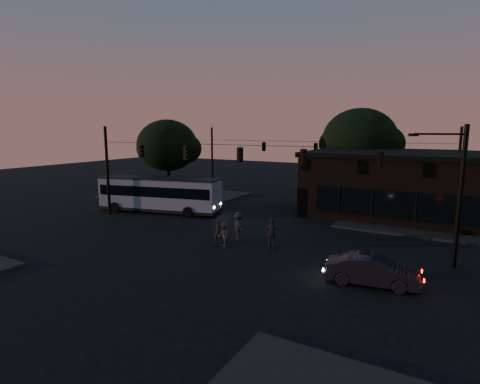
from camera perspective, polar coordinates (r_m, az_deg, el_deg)
The scene contains 14 objects.
ground at distance 23.05m, azimuth -4.97°, elevation -8.81°, with size 120.00×120.00×0.00m, color black.
sidewalk_far_right at distance 32.78m, azimuth 28.05°, elevation -4.25°, with size 14.00×10.00×0.15m, color black.
sidewalk_far_left at distance 42.14m, azimuth -9.89°, elevation -0.43°, with size 14.00×10.00×0.15m, color black.
building at distance 34.43m, azimuth 23.52°, elevation 1.15°, with size 15.40×10.41×5.40m.
tree_behind at distance 40.89m, azimuth 17.77°, elevation 7.59°, with size 7.60×7.60×9.43m.
tree_left at distance 40.80m, azimuth -11.00°, elevation 6.98°, with size 6.40×6.40×8.30m.
signal_rig_near at distance 25.43m, azimuth 0.00°, elevation 3.22°, with size 26.24×0.30×7.50m.
signal_rig_far at distance 40.10m, azimuth 11.41°, elevation 4.97°, with size 26.24×0.30×7.50m.
bus at distance 33.77m, azimuth -12.16°, elevation -0.10°, with size 11.23×4.91×3.08m.
car at distance 18.98m, azimuth 19.46°, elevation -11.19°, with size 1.47×4.22×1.39m, color black.
pedestrian_a at distance 24.16m, azimuth -3.36°, elevation -6.00°, with size 0.57×0.37×1.55m, color black.
pedestrian_b at distance 23.34m, azimuth -2.54°, elevation -6.60°, with size 0.74×0.58×1.52m, color #4C4645.
pedestrian_c at distance 23.11m, azimuth 4.92°, elevation -6.27°, with size 1.13×0.47×1.93m, color #29262F.
pedestrian_d at distance 24.70m, azimuth -0.19°, elevation -5.24°, with size 1.22×0.70×1.89m, color black.
Camera 1 is at (12.49, -17.99, 7.22)m, focal length 28.00 mm.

